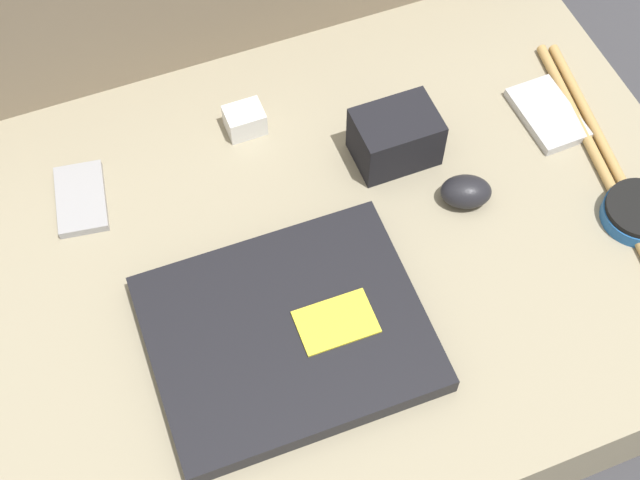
# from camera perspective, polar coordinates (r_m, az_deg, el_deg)

# --- Properties ---
(ground_plane) EXTENTS (8.00, 8.00, 0.00)m
(ground_plane) POSITION_cam_1_polar(r_m,az_deg,el_deg) (1.24, -0.00, -4.01)
(ground_plane) COLOR #38383D
(couch_seat) EXTENTS (1.00, 0.70, 0.15)m
(couch_seat) POSITION_cam_1_polar(r_m,az_deg,el_deg) (1.17, -0.00, -2.37)
(couch_seat) COLOR gray
(couch_seat) RESTS_ON ground_plane
(laptop) EXTENTS (0.32, 0.26, 0.03)m
(laptop) POSITION_cam_1_polar(r_m,az_deg,el_deg) (1.04, -2.08, -5.98)
(laptop) COLOR black
(laptop) RESTS_ON couch_seat
(computer_mouse) EXTENTS (0.08, 0.07, 0.04)m
(computer_mouse) POSITION_cam_1_polar(r_m,az_deg,el_deg) (1.15, 9.30, 3.11)
(computer_mouse) COLOR black
(computer_mouse) RESTS_ON couch_seat
(speaker_puck) EXTENTS (0.09, 0.09, 0.03)m
(speaker_puck) POSITION_cam_1_polar(r_m,az_deg,el_deg) (1.19, 19.71, 1.68)
(speaker_puck) COLOR #1E569E
(speaker_puck) RESTS_ON couch_seat
(phone_silver) EXTENTS (0.07, 0.12, 0.01)m
(phone_silver) POSITION_cam_1_polar(r_m,az_deg,el_deg) (1.27, 14.35, 7.80)
(phone_silver) COLOR #B7B7BC
(phone_silver) RESTS_ON couch_seat
(phone_black) EXTENTS (0.08, 0.11, 0.01)m
(phone_black) POSITION_cam_1_polar(r_m,az_deg,el_deg) (1.18, -15.05, 2.58)
(phone_black) COLOR #99999E
(phone_black) RESTS_ON couch_seat
(camera_pouch) EXTENTS (0.11, 0.08, 0.07)m
(camera_pouch) POSITION_cam_1_polar(r_m,az_deg,el_deg) (1.17, 4.85, 6.58)
(camera_pouch) COLOR black
(camera_pouch) RESTS_ON couch_seat
(charger_brick) EXTENTS (0.05, 0.04, 0.04)m
(charger_brick) POSITION_cam_1_polar(r_m,az_deg,el_deg) (1.21, -4.84, 7.65)
(charger_brick) COLOR silver
(charger_brick) RESTS_ON couch_seat
(drumstick_pair) EXTENTS (0.08, 0.39, 0.01)m
(drumstick_pair) POSITION_cam_1_polar(r_m,az_deg,el_deg) (1.24, 17.58, 5.24)
(drumstick_pair) COLOR tan
(drumstick_pair) RESTS_ON couch_seat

